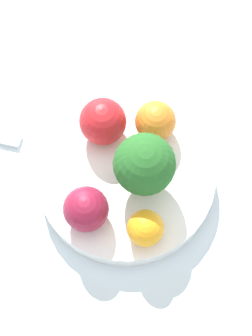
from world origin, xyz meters
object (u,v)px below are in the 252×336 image
(bowl, at_px, (126,176))
(apple_red, at_px, (103,121))
(orange_front, at_px, (145,228))
(orange_back, at_px, (158,123))
(broccoli, at_px, (144,165))
(apple_green, at_px, (86,209))

(bowl, relative_size, apple_red, 3.81)
(bowl, bearing_deg, orange_front, -41.66)
(orange_front, bearing_deg, orange_back, 115.31)
(bowl, height_order, orange_back, orange_back)
(broccoli, height_order, apple_red, broccoli)
(apple_red, height_order, apple_green, apple_red)
(bowl, xyz_separation_m, apple_green, (-0.01, -0.06, 0.04))
(apple_green, bearing_deg, apple_red, 113.92)
(apple_red, xyz_separation_m, orange_back, (0.05, 0.03, -0.00))
(broccoli, distance_m, apple_red, 0.08)
(bowl, relative_size, broccoli, 2.52)
(broccoli, xyz_separation_m, apple_red, (-0.07, 0.03, -0.02))
(apple_green, relative_size, orange_back, 1.03)
(apple_red, relative_size, apple_green, 1.11)
(apple_red, bearing_deg, broccoli, -21.54)
(orange_back, bearing_deg, apple_green, -94.39)
(orange_back, bearing_deg, bowl, -92.77)
(broccoli, bearing_deg, bowl, 179.60)
(bowl, relative_size, orange_front, 5.25)
(apple_red, relative_size, orange_back, 1.14)
(bowl, relative_size, orange_back, 4.35)
(apple_green, bearing_deg, broccoli, 66.16)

